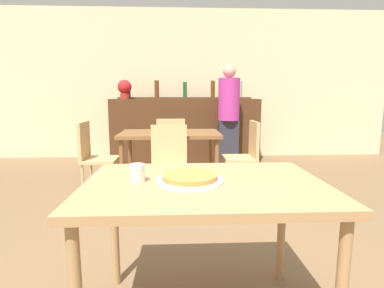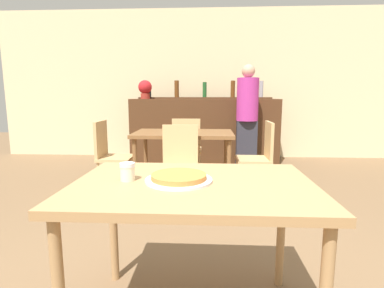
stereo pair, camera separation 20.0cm
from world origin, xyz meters
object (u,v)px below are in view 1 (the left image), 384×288
at_px(pizza_tray, 190,178).
at_px(chair_far_side_left, 93,153).
at_px(chair_far_side_back, 171,146).
at_px(cheese_shaker, 137,173).
at_px(chair_far_side_front, 169,162).
at_px(potted_plant, 125,88).
at_px(person_standing, 229,114).
at_px(chair_far_side_right, 245,152).

bearing_deg(pizza_tray, chair_far_side_left, 116.63).
bearing_deg(chair_far_side_back, cheese_shaker, 87.79).
xyz_separation_m(chair_far_side_left, cheese_shaker, (0.82, -2.15, 0.31)).
xyz_separation_m(chair_far_side_front, chair_far_side_left, (-0.92, 0.52, 0.00)).
bearing_deg(potted_plant, chair_far_side_front, -69.97).
distance_m(chair_far_side_back, chair_far_side_left, 1.06).
height_order(chair_far_side_left, pizza_tray, chair_far_side_left).
xyz_separation_m(chair_far_side_left, person_standing, (1.84, 1.21, 0.40)).
xyz_separation_m(chair_far_side_front, potted_plant, (-0.82, 2.26, 0.81)).
xyz_separation_m(chair_far_side_right, cheese_shaker, (-1.03, -2.15, 0.31)).
bearing_deg(chair_far_side_front, chair_far_side_left, 150.54).
bearing_deg(cheese_shaker, potted_plant, 100.50).
bearing_deg(chair_far_side_back, chair_far_side_left, 29.46).
bearing_deg(pizza_tray, cheese_shaker, 179.85).
height_order(chair_far_side_back, chair_far_side_right, same).
distance_m(chair_far_side_back, cheese_shaker, 2.69).
height_order(chair_far_side_right, person_standing, person_standing).
relative_size(chair_far_side_front, potted_plant, 2.70).
xyz_separation_m(chair_far_side_front, cheese_shaker, (-0.10, -1.63, 0.31)).
xyz_separation_m(chair_far_side_left, pizza_tray, (1.08, -2.15, 0.28)).
xyz_separation_m(cheese_shaker, person_standing, (1.02, 3.36, 0.09)).
distance_m(person_standing, potted_plant, 1.86).
bearing_deg(chair_far_side_right, chair_far_side_back, -119.46).
relative_size(chair_far_side_back, potted_plant, 2.70).
bearing_deg(chair_far_side_front, chair_far_side_right, 29.46).
bearing_deg(chair_far_side_front, cheese_shaker, -93.62).
height_order(person_standing, potted_plant, person_standing).
height_order(chair_far_side_back, person_standing, person_standing).
xyz_separation_m(chair_far_side_back, pizza_tray, (0.15, -2.67, 0.28)).
bearing_deg(potted_plant, pizza_tray, -75.89).
bearing_deg(pizza_tray, chair_far_side_right, 70.29).
distance_m(chair_far_side_back, potted_plant, 1.68).
relative_size(chair_far_side_back, cheese_shaker, 9.87).
height_order(chair_far_side_left, chair_far_side_right, same).
distance_m(chair_far_side_left, chair_far_side_right, 1.85).
bearing_deg(person_standing, chair_far_side_left, -146.69).
xyz_separation_m(chair_far_side_left, chair_far_side_right, (1.85, 0.00, 0.00)).
distance_m(chair_far_side_right, person_standing, 1.27).
relative_size(chair_far_side_back, chair_far_side_left, 1.00).
relative_size(person_standing, potted_plant, 5.10).
distance_m(chair_far_side_right, pizza_tray, 2.30).
relative_size(pizza_tray, cheese_shaker, 3.72).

